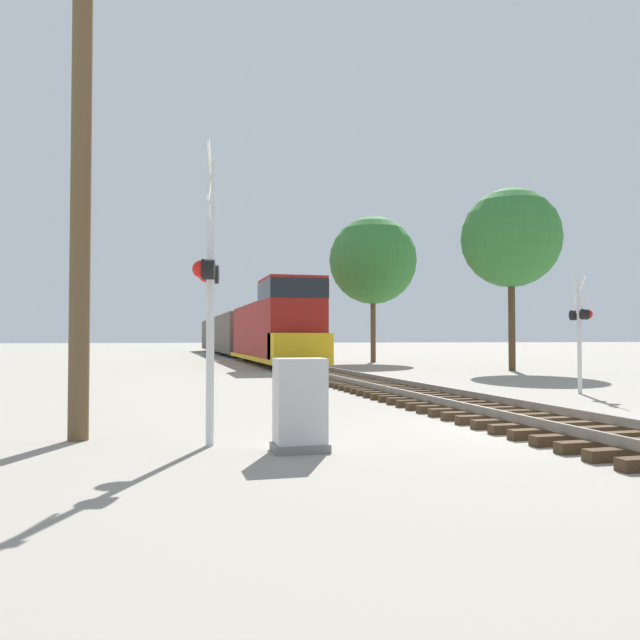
# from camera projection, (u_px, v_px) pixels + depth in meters

# --- Properties ---
(ground_plane) EXTENTS (400.00, 400.00, 0.00)m
(ground_plane) POSITION_uv_depth(u_px,v_px,m) (548.00, 429.00, 10.96)
(ground_plane) COLOR gray
(rail_track_bed) EXTENTS (2.60, 160.00, 0.31)m
(rail_track_bed) POSITION_uv_depth(u_px,v_px,m) (548.00, 421.00, 10.97)
(rail_track_bed) COLOR #42301E
(rail_track_bed) RESTS_ON ground
(freight_train) EXTENTS (2.97, 51.52, 4.70)m
(freight_train) POSITION_uv_depth(u_px,v_px,m) (239.00, 334.00, 53.31)
(freight_train) COLOR maroon
(freight_train) RESTS_ON ground
(crossing_signal_near) EXTENTS (0.46, 1.02, 4.51)m
(crossing_signal_near) POSITION_uv_depth(u_px,v_px,m) (209.00, 278.00, 9.35)
(crossing_signal_near) COLOR silver
(crossing_signal_near) RESTS_ON ground
(crossing_signal_far) EXTENTS (0.51, 1.01, 3.44)m
(crossing_signal_far) POSITION_uv_depth(u_px,v_px,m) (580.00, 321.00, 17.98)
(crossing_signal_far) COLOR silver
(crossing_signal_far) RESTS_ON ground
(relay_cabinet) EXTENTS (0.78, 0.55, 1.32)m
(relay_cabinet) POSITION_uv_depth(u_px,v_px,m) (300.00, 406.00, 8.81)
(relay_cabinet) COLOR slate
(relay_cabinet) RESTS_ON ground
(utility_pole) EXTENTS (1.80, 0.32, 8.28)m
(utility_pole) POSITION_uv_depth(u_px,v_px,m) (81.00, 172.00, 9.88)
(utility_pole) COLOR brown
(utility_pole) RESTS_ON ground
(tree_far_right) EXTENTS (4.86, 4.86, 8.96)m
(tree_far_right) POSITION_uv_depth(u_px,v_px,m) (511.00, 238.00, 30.61)
(tree_far_right) COLOR #473521
(tree_far_right) RESTS_ON ground
(tree_mid_background) EXTENTS (5.80, 5.80, 9.66)m
(tree_mid_background) POSITION_uv_depth(u_px,v_px,m) (373.00, 261.00, 41.35)
(tree_mid_background) COLOR brown
(tree_mid_background) RESTS_ON ground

